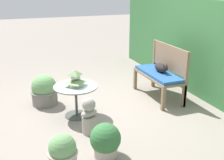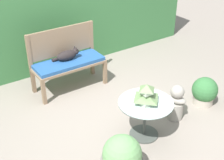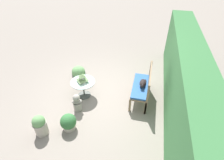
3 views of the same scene
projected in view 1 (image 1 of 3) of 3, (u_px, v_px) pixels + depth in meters
ground at (104, 107)px, 5.28m from camera, size 30.00×30.00×0.00m
foliage_hedge_back at (210, 47)px, 5.74m from camera, size 6.40×0.73×1.92m
garden_bench at (158, 76)px, 5.59m from camera, size 1.24×0.50×0.53m
bench_backrest at (169, 61)px, 5.57m from camera, size 1.24×0.06×1.06m
cat at (161, 68)px, 5.55m from camera, size 0.47×0.19×0.21m
patio_table at (76, 92)px, 4.78m from camera, size 0.75×0.75×0.56m
pagoda_birdhouse at (75, 79)px, 4.71m from camera, size 0.31×0.31×0.28m
garden_bust at (89, 116)px, 4.28m from camera, size 0.27×0.33×0.58m
potted_plant_bench_right at (44, 91)px, 5.32m from camera, size 0.51×0.51×0.59m
potted_plant_path_edge at (105, 141)px, 3.72m from camera, size 0.42×0.42×0.47m
potted_plant_patio_mid at (63, 157)px, 3.22m from camera, size 0.35×0.35×0.60m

